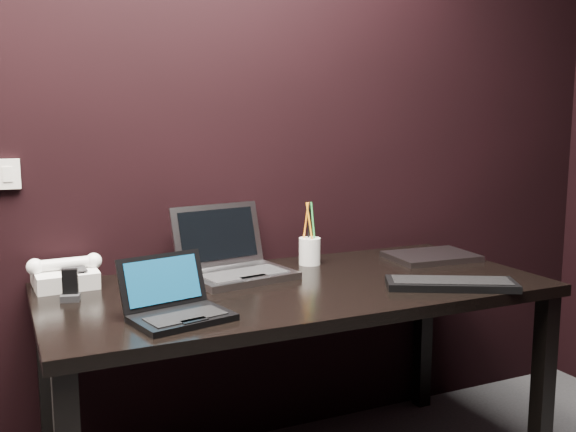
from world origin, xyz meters
name	(u,v)px	position (x,y,z in m)	size (l,w,h in m)	color
wall_back	(177,119)	(0.00, 1.80, 1.30)	(4.00, 4.00, 0.00)	black
desk	(297,306)	(0.30, 1.40, 0.66)	(1.70, 0.80, 0.74)	black
netbook	(176,307)	(-0.18, 1.20, 0.77)	(0.31, 0.29, 0.17)	black
silver_laptop	(234,264)	(0.14, 1.59, 0.79)	(0.41, 0.38, 0.25)	#A3A3A8
ext_keyboard	(451,284)	(0.75, 1.14, 0.75)	(0.45, 0.33, 0.03)	black
closed_laptop	(431,256)	(0.96, 1.53, 0.75)	(0.35, 0.27, 0.02)	#98989E
desk_phone	(65,275)	(-0.43, 1.68, 0.78)	(0.25, 0.20, 0.12)	silver
mobile_phone	(70,289)	(-0.43, 1.52, 0.78)	(0.07, 0.06, 0.10)	black
pen_cup	(310,250)	(0.47, 1.65, 0.80)	(0.08, 0.08, 0.25)	silver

